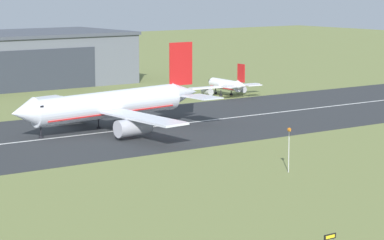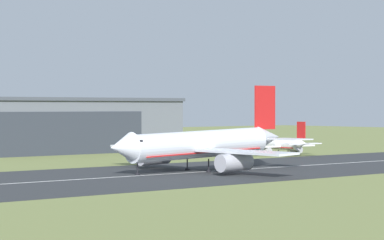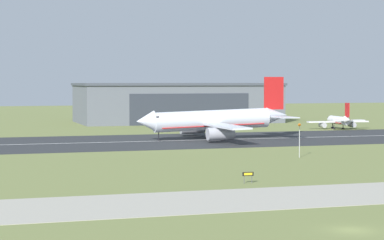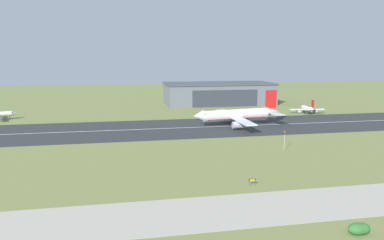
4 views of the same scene
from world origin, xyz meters
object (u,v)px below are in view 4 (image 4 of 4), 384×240
object	(u,v)px
airplane_parked_west	(308,109)
shrub_clump	(359,229)
runway_sign	(252,181)
windsock_pole	(284,134)
airplane_landing	(236,115)

from	to	relation	value
airplane_parked_west	shrub_clump	world-z (taller)	airplane_parked_west
airplane_parked_west	runway_sign	world-z (taller)	airplane_parked_west
shrub_clump	windsock_pole	xyz separation A→B (m)	(13.40, 60.45, 5.03)
airplane_landing	runway_sign	xyz separation A→B (m)	(-22.55, -82.20, -3.65)
windsock_pole	runway_sign	size ratio (longest dim) A/B	3.94
shrub_clump	runway_sign	world-z (taller)	shrub_clump
airplane_parked_west	airplane_landing	bearing A→B (deg)	-151.37
airplane_parked_west	runway_sign	size ratio (longest dim) A/B	11.77
airplane_parked_west	runway_sign	bearing A→B (deg)	-124.09
shrub_clump	windsock_pole	distance (m)	62.13
airplane_parked_west	shrub_clump	size ratio (longest dim) A/B	4.86
airplane_landing	windsock_pole	world-z (taller)	airplane_landing
airplane_parked_west	runway_sign	xyz separation A→B (m)	(-75.02, -110.84, -1.42)
airplane_parked_west	windsock_pole	distance (m)	94.73
windsock_pole	airplane_parked_west	bearing A→B (deg)	56.87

